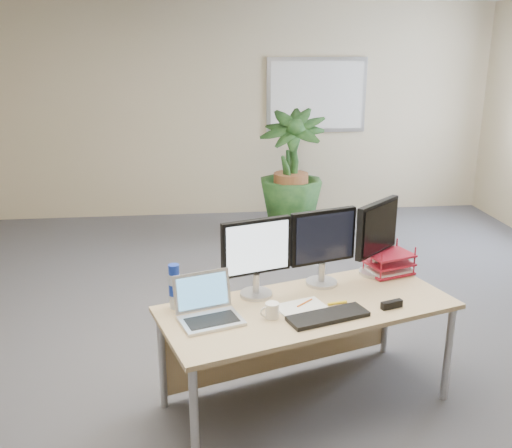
{
  "coord_description": "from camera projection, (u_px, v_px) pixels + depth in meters",
  "views": [
    {
      "loc": [
        -0.4,
        -3.4,
        2.18
      ],
      "look_at": [
        0.01,
        0.35,
        0.99
      ],
      "focal_mm": 40.0,
      "sensor_mm": 36.0,
      "label": 1
    }
  ],
  "objects": [
    {
      "name": "floor",
      "position": [
        260.0,
        376.0,
        3.92
      ],
      "size": [
        8.0,
        8.0,
        0.0
      ],
      "primitive_type": "plane",
      "color": "#4C4B51",
      "rests_on": "ground"
    },
    {
      "name": "back_wall",
      "position": [
        224.0,
        112.0,
        7.3
      ],
      "size": [
        7.0,
        0.04,
        2.7
      ],
      "primitive_type": "cube",
      "color": "#C1B089",
      "rests_on": "floor"
    },
    {
      "name": "whiteboard",
      "position": [
        317.0,
        95.0,
        7.34
      ],
      "size": [
        1.3,
        0.04,
        0.95
      ],
      "color": "#B9BABF",
      "rests_on": "back_wall"
    },
    {
      "name": "desk",
      "position": [
        300.0,
        320.0,
        3.56
      ],
      "size": [
        1.91,
        1.24,
        0.68
      ],
      "color": "tan",
      "rests_on": "floor"
    },
    {
      "name": "floor_plant",
      "position": [
        291.0,
        174.0,
        6.56
      ],
      "size": [
        1.09,
        1.09,
        1.5
      ],
      "primitive_type": "imported",
      "rotation": [
        0.0,
        0.0,
        -0.37
      ],
      "color": "#133517",
      "rests_on": "floor"
    },
    {
      "name": "monitor_left",
      "position": [
        256.0,
        253.0,
        3.48
      ],
      "size": [
        0.44,
        0.2,
        0.5
      ],
      "color": "#B4B4B9",
      "rests_on": "desk"
    },
    {
      "name": "monitor_right",
      "position": [
        323.0,
        242.0,
        3.65
      ],
      "size": [
        0.44,
        0.21,
        0.5
      ],
      "color": "#B4B4B9",
      "rests_on": "desk"
    },
    {
      "name": "monitor_dark",
      "position": [
        377.0,
        233.0,
        3.81
      ],
      "size": [
        0.37,
        0.34,
        0.51
      ],
      "color": "#B4B4B9",
      "rests_on": "desk"
    },
    {
      "name": "laptop",
      "position": [
        208.0,
        308.0,
        3.26
      ],
      "size": [
        0.41,
        0.39,
        0.24
      ],
      "color": "silver",
      "rests_on": "desk"
    },
    {
      "name": "keyboard",
      "position": [
        328.0,
        316.0,
        3.26
      ],
      "size": [
        0.5,
        0.29,
        0.03
      ],
      "primitive_type": "cube",
      "rotation": [
        0.0,
        0.0,
        0.31
      ],
      "color": "black",
      "rests_on": "desk"
    },
    {
      "name": "coffee_mug",
      "position": [
        271.0,
        310.0,
        3.26
      ],
      "size": [
        0.12,
        0.08,
        0.09
      ],
      "color": "white",
      "rests_on": "desk"
    },
    {
      "name": "spiral_notebook",
      "position": [
        302.0,
        308.0,
        3.38
      ],
      "size": [
        0.34,
        0.3,
        0.01
      ],
      "primitive_type": "cube",
      "rotation": [
        0.0,
        0.0,
        0.33
      ],
      "color": "white",
      "rests_on": "desk"
    },
    {
      "name": "orange_pen",
      "position": [
        305.0,
        303.0,
        3.43
      ],
      "size": [
        0.11,
        0.1,
        0.01
      ],
      "primitive_type": "cylinder",
      "rotation": [
        0.0,
        1.57,
        0.72
      ],
      "color": "orange",
      "rests_on": "spiral_notebook"
    },
    {
      "name": "yellow_highlighter",
      "position": [
        337.0,
        303.0,
        3.44
      ],
      "size": [
        0.12,
        0.04,
        0.02
      ],
      "primitive_type": "cylinder",
      "rotation": [
        0.0,
        1.57,
        0.2
      ],
      "color": "yellow",
      "rests_on": "desk"
    },
    {
      "name": "water_bottle",
      "position": [
        175.0,
        287.0,
        3.36
      ],
      "size": [
        0.07,
        0.07,
        0.27
      ],
      "color": "silver",
      "rests_on": "desk"
    },
    {
      "name": "letter_tray",
      "position": [
        389.0,
        265.0,
        3.89
      ],
      "size": [
        0.35,
        0.3,
        0.14
      ],
      "color": "maroon",
      "rests_on": "desk"
    },
    {
      "name": "stapler",
      "position": [
        392.0,
        304.0,
        3.39
      ],
      "size": [
        0.14,
        0.08,
        0.05
      ],
      "primitive_type": "cube",
      "rotation": [
        0.0,
        0.0,
        0.31
      ],
      "color": "black",
      "rests_on": "desk"
    }
  ]
}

